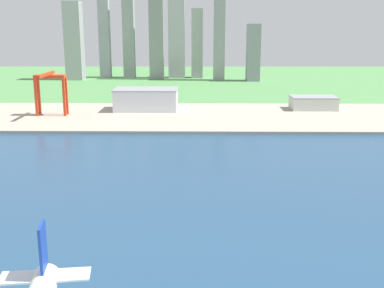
{
  "coord_description": "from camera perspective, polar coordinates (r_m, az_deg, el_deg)",
  "views": [
    {
      "loc": [
        3.07,
        47.47,
        83.83
      ],
      "look_at": [
        0.24,
        248.6,
        34.45
      ],
      "focal_mm": 45.65,
      "sensor_mm": 36.0,
      "label": 1
    }
  ],
  "objects": [
    {
      "name": "port_crane_red",
      "position": [
        463.05,
        -16.27,
        6.77
      ],
      "size": [
        27.99,
        43.99,
        39.81
      ],
      "color": "red",
      "rests_on": "industrial_pier"
    },
    {
      "name": "distant_skyline",
      "position": [
        779.23,
        -3.98,
        12.31
      ],
      "size": [
        297.19,
        68.78,
        158.25
      ],
      "color": "#9D9BA3",
      "rests_on": "ground"
    },
    {
      "name": "ground_plane",
      "position": [
        266.1,
        0.1,
        -4.57
      ],
      "size": [
        2400.0,
        2400.0,
        0.0
      ],
      "primitive_type": "plane",
      "color": "#50894C"
    },
    {
      "name": "warehouse_main",
      "position": [
        478.81,
        -5.38,
        5.22
      ],
      "size": [
        61.11,
        36.03,
        20.91
      ],
      "color": "silver",
      "rests_on": "industrial_pier"
    },
    {
      "name": "water_bay",
      "position": [
        209.98,
        -0.1,
        -9.72
      ],
      "size": [
        840.0,
        360.0,
        0.15
      ],
      "primitive_type": "cube",
      "color": "navy",
      "rests_on": "ground"
    },
    {
      "name": "warehouse_annex",
      "position": [
        496.12,
        13.98,
        4.7
      ],
      "size": [
        44.51,
        27.33,
        12.78
      ],
      "color": "silver",
      "rests_on": "industrial_pier"
    },
    {
      "name": "industrial_pier",
      "position": [
        450.18,
        0.4,
        3.22
      ],
      "size": [
        840.0,
        140.0,
        2.5
      ],
      "primitive_type": "cube",
      "color": "#A49B8A",
      "rests_on": "ground"
    }
  ]
}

